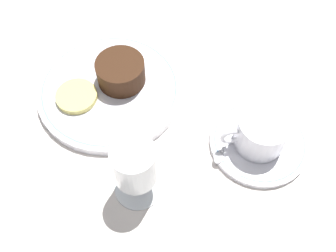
% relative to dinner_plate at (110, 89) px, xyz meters
% --- Properties ---
extents(ground_plane, '(3.00, 3.00, 0.00)m').
position_rel_dinner_plate_xyz_m(ground_plane, '(-0.01, 0.03, -0.01)').
color(ground_plane, white).
extents(dinner_plate, '(0.25, 0.25, 0.01)m').
position_rel_dinner_plate_xyz_m(dinner_plate, '(0.00, 0.00, 0.00)').
color(dinner_plate, white).
rests_on(dinner_plate, ground_plane).
extents(saucer, '(0.16, 0.16, 0.01)m').
position_rel_dinner_plate_xyz_m(saucer, '(-0.22, 0.15, -0.00)').
color(saucer, white).
rests_on(saucer, ground_plane).
extents(coffee_cup, '(0.11, 0.08, 0.06)m').
position_rel_dinner_plate_xyz_m(coffee_cup, '(-0.22, 0.15, 0.03)').
color(coffee_cup, white).
rests_on(coffee_cup, saucer).
extents(spoon, '(0.08, 0.09, 0.00)m').
position_rel_dinner_plate_xyz_m(spoon, '(-0.17, 0.14, 0.00)').
color(spoon, silver).
rests_on(spoon, saucer).
extents(wine_glass, '(0.07, 0.07, 0.12)m').
position_rel_dinner_plate_xyz_m(wine_glass, '(-0.02, 0.19, 0.06)').
color(wine_glass, silver).
rests_on(wine_glass, ground_plane).
extents(fork, '(0.05, 0.17, 0.01)m').
position_rel_dinner_plate_xyz_m(fork, '(0.19, 0.02, -0.01)').
color(fork, silver).
rests_on(fork, ground_plane).
extents(dessert_cake, '(0.08, 0.08, 0.04)m').
position_rel_dinner_plate_xyz_m(dessert_cake, '(-0.02, -0.01, 0.03)').
color(dessert_cake, '#381E0F').
rests_on(dessert_cake, dinner_plate).
extents(pineapple_slice, '(0.07, 0.07, 0.01)m').
position_rel_dinner_plate_xyz_m(pineapple_slice, '(0.06, 0.01, 0.01)').
color(pineapple_slice, '#EFE075').
rests_on(pineapple_slice, dinner_plate).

